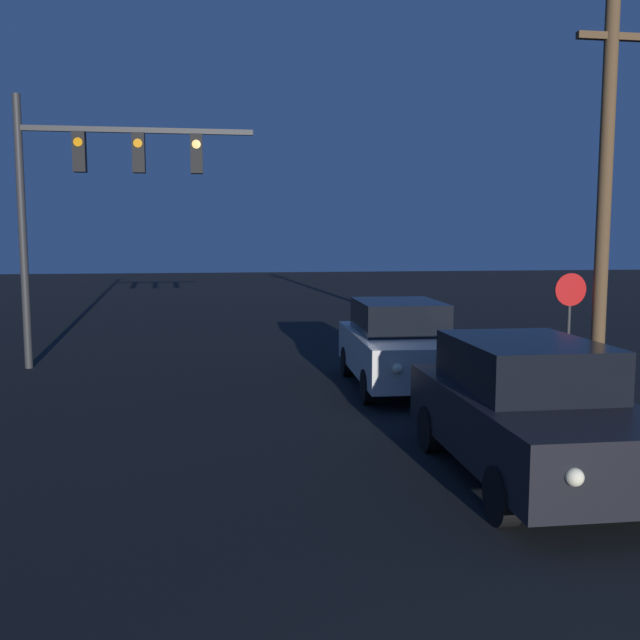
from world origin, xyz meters
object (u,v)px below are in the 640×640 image
Objects in this scene: traffic_signal_mast at (91,182)px; stop_sign at (570,307)px; car_far at (400,344)px; utility_pole at (605,189)px; car_near at (529,410)px.

traffic_signal_mast is 2.71× the size of stop_sign.
traffic_signal_mast reaches higher than car_far.
traffic_signal_mast reaches higher than stop_sign.
utility_pole reaches higher than stop_sign.
utility_pole reaches higher than car_far.
car_far is 0.72× the size of traffic_signal_mast.
car_near is 5.58m from car_far.
stop_sign is 2.47m from utility_pole.
car_near is 7.29m from utility_pole.
car_near is at bearing -53.42° from traffic_signal_mast.
utility_pole reaches higher than traffic_signal_mast.
car_far is 5.17m from utility_pole.
car_far is 7.98m from traffic_signal_mast.
utility_pole is at bearing 178.44° from car_far.
traffic_signal_mast is 10.90m from stop_sign.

